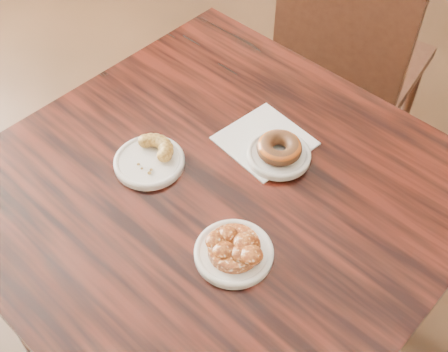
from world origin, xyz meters
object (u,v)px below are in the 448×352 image
Objects in this scene: apple_fritter at (234,247)px; cafe_table at (218,278)px; glazed_donut at (279,148)px; cruller_fragment at (148,156)px; chair_far at (354,63)px.

cafe_table is at bearing 135.24° from apple_fritter.
glazed_donut reaches higher than cafe_table.
cafe_table is at bearing -115.20° from glazed_donut.
apple_fritter is 0.29m from cruller_fragment.
chair_far is at bearing 99.97° from apple_fritter.
apple_fritter is at bearing -78.04° from glazed_donut.
cruller_fragment is (-0.28, 0.09, -0.00)m from apple_fritter.
chair_far reaches higher than apple_fritter.
chair_far is 6.51× the size of apple_fritter.
glazed_donut is 0.28m from cruller_fragment.
apple_fritter is at bearing -18.22° from cruller_fragment.
cruller_fragment is (-0.10, -0.95, 0.33)m from chair_far.
glazed_donut is at bearing 37.25° from cruller_fragment.
cafe_table is 0.44m from glazed_donut.
glazed_donut reaches higher than apple_fritter.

